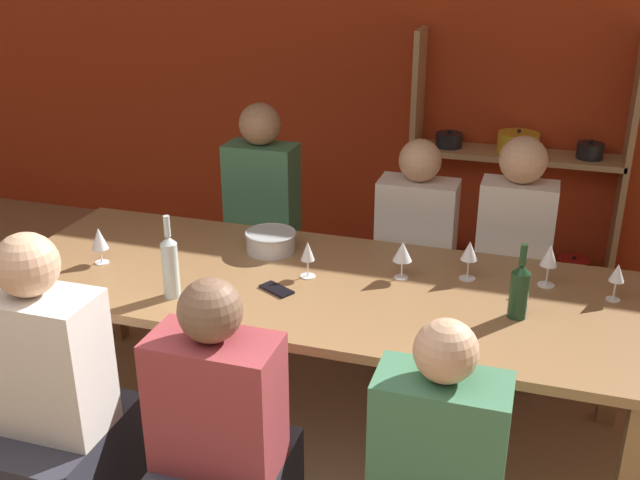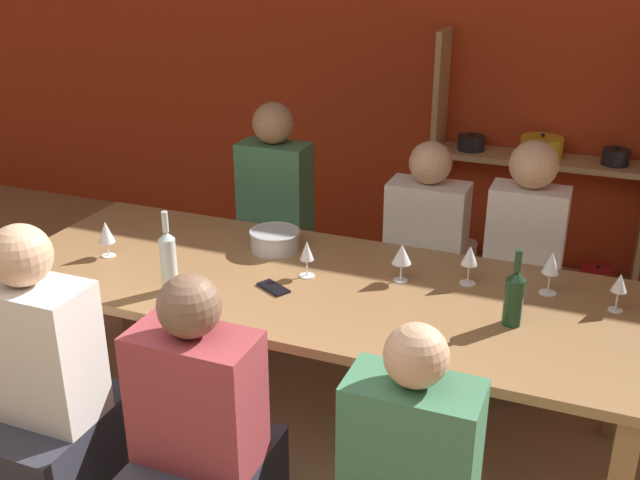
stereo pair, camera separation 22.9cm
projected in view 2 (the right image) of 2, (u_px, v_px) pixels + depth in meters
The scene contains 18 objects.
wall_back_red at pixel (413, 56), 4.92m from camera, with size 8.80×0.06×2.70m.
shelf_unit at pixel (535, 193), 4.74m from camera, with size 1.34×0.30×1.56m.
dining_table at pixel (311, 295), 3.23m from camera, with size 2.75×1.04×0.74m.
mixing_bowl at pixel (275, 239), 3.49m from camera, with size 0.24×0.24×0.10m.
wine_bottle_green at pixel (168, 260), 3.06m from camera, with size 0.07×0.07×0.35m.
wine_bottle_dark at pixel (514, 296), 2.81m from camera, with size 0.07×0.07×0.31m.
wine_glass_empty_a at pixel (620, 284), 2.91m from camera, with size 0.06×0.06×0.16m.
wine_glass_white_a at pixel (106, 233), 3.40m from camera, with size 0.08×0.08×0.17m.
wine_glass_red_a at pixel (551, 264), 3.04m from camera, with size 0.07×0.07×0.19m.
wine_glass_white_b at pixel (307, 252), 3.20m from camera, with size 0.07×0.07×0.16m.
wine_glass_white_c at pixel (402, 255), 3.15m from camera, with size 0.08×0.08×0.17m.
wine_glass_empty_b at pixel (470, 257), 3.12m from camera, with size 0.07×0.07×0.17m.
cell_phone at pixel (273, 288), 3.12m from camera, with size 0.17×0.13×0.01m.
person_far_a at pixel (276, 243), 4.23m from camera, with size 0.38×0.48×1.29m.
person_near_b at pixel (202, 466), 2.59m from camera, with size 0.42×0.53×1.14m.
person_far_b at pixel (519, 290), 3.72m from camera, with size 0.36×0.45×1.23m.
person_near_c at pixel (47, 412), 2.84m from camera, with size 0.44×0.55×1.20m.
person_far_c at pixel (424, 277), 3.95m from camera, with size 0.40×0.50×1.16m.
Camera 2 is at (1.29, -1.04, 2.14)m, focal length 42.00 mm.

